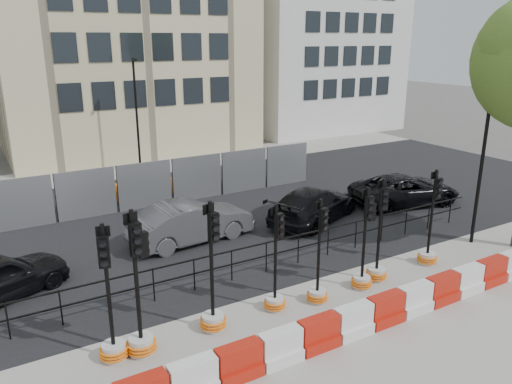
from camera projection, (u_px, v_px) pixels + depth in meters
ground at (288, 288)px, 14.46m from camera, size 120.00×120.00×0.00m
sidewalk_near at (358, 339)px, 11.99m from camera, size 40.00×6.00×0.02m
road at (191, 217)px, 20.22m from camera, size 40.00×14.00×0.03m
sidewalk_far at (126, 169)px, 27.63m from camera, size 40.00×4.00×0.02m
building_cream at (119, 4)px, 30.88m from camera, size 15.00×10.06×18.00m
building_white at (313, 24)px, 38.46m from camera, size 12.00×9.06×16.00m
kerb_railing at (266, 252)px, 15.25m from camera, size 18.00×0.04×1.00m
heras_fencing at (165, 184)px, 22.32m from camera, size 14.33×1.72×2.00m
lamp_post_far at (137, 113)px, 26.09m from camera, size 0.12×0.56×6.00m
lamp_post_near at (484, 154)px, 16.72m from camera, size 0.12×0.56×6.00m
barrier_row at (353, 322)px, 12.05m from camera, size 15.70×0.50×0.80m
traffic_signal_a at (112, 333)px, 11.04m from camera, size 0.64×0.64×3.27m
traffic_signal_b at (140, 321)px, 11.21m from camera, size 0.69×0.69×3.50m
traffic_signal_c at (213, 305)px, 12.19m from camera, size 0.66×0.66×3.36m
traffic_signal_d at (276, 285)px, 13.11m from camera, size 0.58×0.58×2.97m
traffic_signal_e at (318, 282)px, 13.51m from camera, size 0.58×0.58×2.97m
traffic_signal_f at (363, 265)px, 14.25m from camera, size 0.60×0.60×3.05m
traffic_signal_g at (377, 260)px, 14.74m from camera, size 0.62×0.62×3.16m
traffic_signal_h at (429, 245)px, 15.83m from camera, size 0.62×0.62×3.12m
car_b at (191, 222)px, 17.59m from camera, size 2.37×4.75×1.47m
car_c at (314, 205)px, 19.59m from camera, size 5.25×6.04×1.36m
car_d at (405, 190)px, 21.58m from camera, size 4.00×5.60×1.33m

